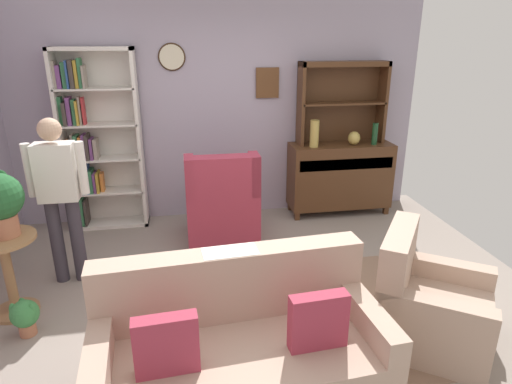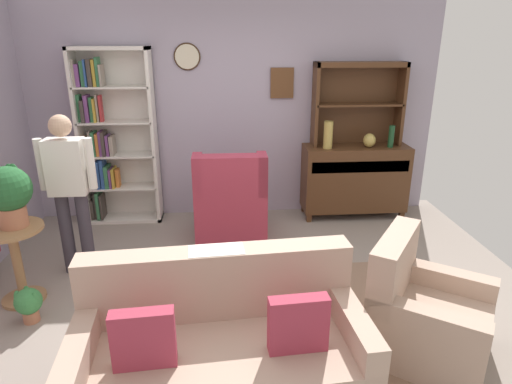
{
  "view_description": "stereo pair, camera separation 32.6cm",
  "coord_description": "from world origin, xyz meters",
  "px_view_note": "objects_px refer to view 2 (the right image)",
  "views": [
    {
      "loc": [
        -0.5,
        -3.29,
        2.23
      ],
      "look_at": [
        0.1,
        0.2,
        0.95
      ],
      "focal_mm": 30.78,
      "sensor_mm": 36.0,
      "label": 1
    },
    {
      "loc": [
        -0.17,
        -3.33,
        2.23
      ],
      "look_at": [
        0.1,
        0.2,
        0.95
      ],
      "focal_mm": 30.78,
      "sensor_mm": 36.0,
      "label": 2
    }
  ],
  "objects_px": {
    "bottle_wine": "(391,136)",
    "sideboard": "(354,178)",
    "potted_plant_large": "(8,192)",
    "sideboard_hutch": "(358,92)",
    "bookshelf": "(111,139)",
    "couch_floral": "(222,352)",
    "wingback_chair": "(231,208)",
    "potted_plant_small": "(29,303)",
    "armchair_floral": "(424,317)",
    "plant_stand": "(16,256)",
    "person_reading": "(69,185)",
    "book_stack": "(235,273)",
    "vase_tall": "(328,135)",
    "coffee_table": "(227,279)",
    "vase_round": "(369,140)"
  },
  "relations": [
    {
      "from": "bottle_wine",
      "to": "sideboard",
      "type": "bearing_deg",
      "value": 167.11
    },
    {
      "from": "bottle_wine",
      "to": "potted_plant_large",
      "type": "height_order",
      "value": "potted_plant_large"
    },
    {
      "from": "sideboard_hutch",
      "to": "bottle_wine",
      "type": "bearing_deg",
      "value": -26.96
    },
    {
      "from": "bookshelf",
      "to": "couch_floral",
      "type": "relative_size",
      "value": 1.13
    },
    {
      "from": "wingback_chair",
      "to": "potted_plant_small",
      "type": "bearing_deg",
      "value": -139.97
    },
    {
      "from": "couch_floral",
      "to": "potted_plant_large",
      "type": "bearing_deg",
      "value": 144.51
    },
    {
      "from": "armchair_floral",
      "to": "sideboard_hutch",
      "type": "bearing_deg",
      "value": 85.15
    },
    {
      "from": "plant_stand",
      "to": "person_reading",
      "type": "xyz_separation_m",
      "value": [
        0.36,
        0.49,
        0.48
      ]
    },
    {
      "from": "sideboard",
      "to": "wingback_chair",
      "type": "relative_size",
      "value": 1.24
    },
    {
      "from": "wingback_chair",
      "to": "book_stack",
      "type": "relative_size",
      "value": 4.83
    },
    {
      "from": "bottle_wine",
      "to": "couch_floral",
      "type": "bearing_deg",
      "value": -126.75
    },
    {
      "from": "sideboard",
      "to": "couch_floral",
      "type": "bearing_deg",
      "value": -120.47
    },
    {
      "from": "armchair_floral",
      "to": "person_reading",
      "type": "distance_m",
      "value": 3.25
    },
    {
      "from": "plant_stand",
      "to": "potted_plant_small",
      "type": "relative_size",
      "value": 2.35
    },
    {
      "from": "sideboard",
      "to": "vase_tall",
      "type": "height_order",
      "value": "vase_tall"
    },
    {
      "from": "couch_floral",
      "to": "coffee_table",
      "type": "height_order",
      "value": "couch_floral"
    },
    {
      "from": "couch_floral",
      "to": "bottle_wine",
      "type": "bearing_deg",
      "value": 53.25
    },
    {
      "from": "couch_floral",
      "to": "potted_plant_small",
      "type": "relative_size",
      "value": 6.24
    },
    {
      "from": "couch_floral",
      "to": "person_reading",
      "type": "height_order",
      "value": "person_reading"
    },
    {
      "from": "sideboard_hutch",
      "to": "wingback_chair",
      "type": "relative_size",
      "value": 1.05
    },
    {
      "from": "plant_stand",
      "to": "book_stack",
      "type": "height_order",
      "value": "plant_stand"
    },
    {
      "from": "couch_floral",
      "to": "wingback_chair",
      "type": "relative_size",
      "value": 1.77
    },
    {
      "from": "vase_round",
      "to": "potted_plant_large",
      "type": "bearing_deg",
      "value": -155.99
    },
    {
      "from": "sideboard",
      "to": "potted_plant_small",
      "type": "height_order",
      "value": "sideboard"
    },
    {
      "from": "sideboard",
      "to": "bottle_wine",
      "type": "distance_m",
      "value": 0.68
    },
    {
      "from": "potted_plant_large",
      "to": "coffee_table",
      "type": "relative_size",
      "value": 0.65
    },
    {
      "from": "couch_floral",
      "to": "armchair_floral",
      "type": "height_order",
      "value": "couch_floral"
    },
    {
      "from": "wingback_chair",
      "to": "plant_stand",
      "type": "distance_m",
      "value": 2.15
    },
    {
      "from": "sideboard",
      "to": "vase_round",
      "type": "height_order",
      "value": "vase_round"
    },
    {
      "from": "wingback_chair",
      "to": "potted_plant_large",
      "type": "xyz_separation_m",
      "value": [
        -1.84,
        -1.04,
        0.62
      ]
    },
    {
      "from": "bottle_wine",
      "to": "wingback_chair",
      "type": "relative_size",
      "value": 0.26
    },
    {
      "from": "vase_round",
      "to": "person_reading",
      "type": "bearing_deg",
      "value": -160.6
    },
    {
      "from": "bookshelf",
      "to": "sideboard",
      "type": "height_order",
      "value": "bookshelf"
    },
    {
      "from": "bottle_wine",
      "to": "couch_floral",
      "type": "height_order",
      "value": "bottle_wine"
    },
    {
      "from": "couch_floral",
      "to": "plant_stand",
      "type": "bearing_deg",
      "value": 145.73
    },
    {
      "from": "armchair_floral",
      "to": "vase_tall",
      "type": "bearing_deg",
      "value": 93.64
    },
    {
      "from": "couch_floral",
      "to": "coffee_table",
      "type": "distance_m",
      "value": 0.81
    },
    {
      "from": "person_reading",
      "to": "book_stack",
      "type": "height_order",
      "value": "person_reading"
    },
    {
      "from": "armchair_floral",
      "to": "wingback_chair",
      "type": "bearing_deg",
      "value": 124.34
    },
    {
      "from": "potted_plant_small",
      "to": "book_stack",
      "type": "height_order",
      "value": "book_stack"
    },
    {
      "from": "sideboard",
      "to": "couch_floral",
      "type": "relative_size",
      "value": 0.7
    },
    {
      "from": "vase_round",
      "to": "couch_floral",
      "type": "bearing_deg",
      "value": -122.96
    },
    {
      "from": "sideboard",
      "to": "sideboard_hutch",
      "type": "height_order",
      "value": "sideboard_hutch"
    },
    {
      "from": "couch_floral",
      "to": "wingback_chair",
      "type": "bearing_deg",
      "value": 87.26
    },
    {
      "from": "potted_plant_small",
      "to": "vase_round",
      "type": "bearing_deg",
      "value": 29.88
    },
    {
      "from": "armchair_floral",
      "to": "wingback_chair",
      "type": "distance_m",
      "value": 2.41
    },
    {
      "from": "armchair_floral",
      "to": "potted_plant_large",
      "type": "bearing_deg",
      "value": 163.49
    },
    {
      "from": "armchair_floral",
      "to": "potted_plant_large",
      "type": "distance_m",
      "value": 3.41
    },
    {
      "from": "vase_tall",
      "to": "wingback_chair",
      "type": "height_order",
      "value": "vase_tall"
    },
    {
      "from": "vase_tall",
      "to": "sideboard_hutch",
      "type": "bearing_deg",
      "value": 25.89
    }
  ]
}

